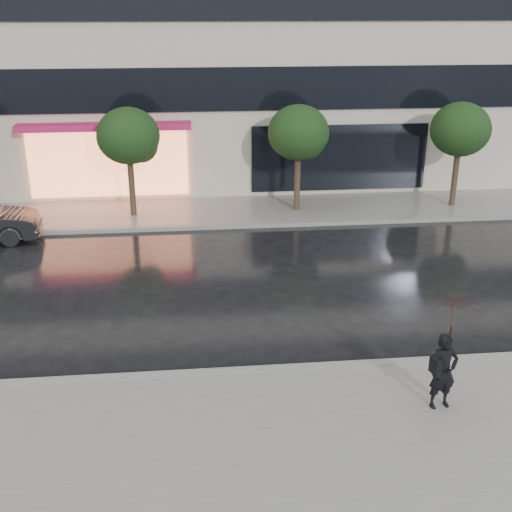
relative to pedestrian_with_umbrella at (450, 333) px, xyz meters
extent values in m
plane|color=black|center=(-3.75, 2.65, -1.70)|extent=(120.00, 120.00, 0.00)
cube|color=slate|center=(-3.75, -0.60, -1.64)|extent=(60.00, 4.50, 0.12)
cube|color=slate|center=(-3.75, 12.90, -1.64)|extent=(60.00, 3.50, 0.12)
cube|color=gray|center=(-3.75, 1.65, -1.63)|extent=(60.00, 0.25, 0.14)
cube|color=gray|center=(-3.75, 11.15, -1.63)|extent=(60.00, 0.25, 0.14)
cube|color=black|center=(-3.75, 14.59, 2.60)|extent=(28.00, 0.12, 1.60)
cube|color=#FF8C59|center=(-7.75, 14.57, -0.10)|extent=(6.00, 0.10, 2.60)
cube|color=#B81C58|center=(-7.75, 14.24, 1.35)|extent=(6.40, 0.70, 0.25)
cube|color=black|center=(1.25, 14.59, -0.10)|extent=(7.00, 0.10, 2.60)
cylinder|color=#33261C|center=(-6.75, 12.65, -0.60)|extent=(0.22, 0.22, 2.20)
ellipsoid|color=black|center=(-6.75, 12.65, 1.30)|extent=(2.20, 2.20, 1.98)
sphere|color=black|center=(-6.35, 12.85, 0.90)|extent=(1.20, 1.20, 1.20)
cylinder|color=#33261C|center=(-0.75, 12.65, -0.60)|extent=(0.22, 0.22, 2.20)
ellipsoid|color=black|center=(-0.75, 12.65, 1.30)|extent=(2.20, 2.20, 1.98)
sphere|color=black|center=(-0.35, 12.85, 0.90)|extent=(1.20, 1.20, 1.20)
cylinder|color=#33261C|center=(5.25, 12.65, -0.60)|extent=(0.22, 0.22, 2.20)
ellipsoid|color=black|center=(5.25, 12.65, 1.30)|extent=(2.20, 2.20, 1.98)
sphere|color=black|center=(5.65, 12.85, 0.90)|extent=(1.20, 1.20, 1.20)
imported|color=black|center=(-0.04, -0.01, -0.82)|extent=(0.61, 0.45, 1.52)
imported|color=#3F0E0B|center=(0.01, 0.00, 0.26)|extent=(1.18, 1.20, 0.94)
cylinder|color=black|center=(0.01, 0.00, -0.26)|extent=(0.02, 0.02, 0.76)
cube|color=black|center=(-0.25, -0.09, -0.64)|extent=(0.15, 0.30, 0.32)
camera|label=1|loc=(-4.59, -9.96, 5.61)|focal=45.00mm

